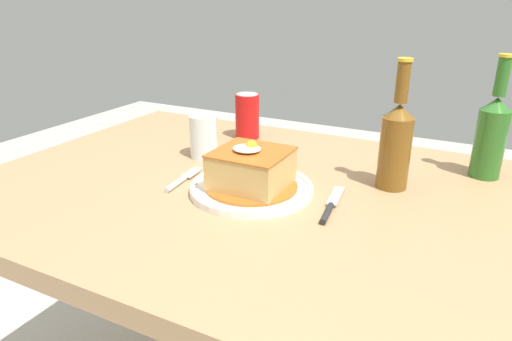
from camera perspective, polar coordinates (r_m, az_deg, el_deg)
name	(u,v)px	position (r m, az deg, el deg)	size (l,w,h in m)	color
dining_table	(274,235)	(1.00, 2.22, -7.95)	(1.29, 0.86, 0.73)	#A87F56
main_plate	(252,188)	(0.94, -0.56, -2.15)	(0.25, 0.25, 0.02)	white
sandwich_meal	(251,170)	(0.93, -0.58, 0.08)	(0.19, 0.19, 0.10)	#B75B1E
fork	(181,180)	(1.00, -9.27, -1.20)	(0.03, 0.14, 0.01)	silver
knife	(330,208)	(0.87, 9.09, -4.60)	(0.04, 0.17, 0.01)	#262628
soda_can	(247,116)	(1.28, -1.09, 6.74)	(0.07, 0.07, 0.12)	red
beer_bottle_amber	(396,142)	(0.98, 16.91, 3.43)	(0.06, 0.06, 0.27)	brown
beer_bottle_green	(491,133)	(1.11, 27.11, 4.14)	(0.06, 0.06, 0.27)	#2D6B23
drinking_glass	(204,139)	(1.14, -6.48, 3.85)	(0.07, 0.07, 0.10)	gold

